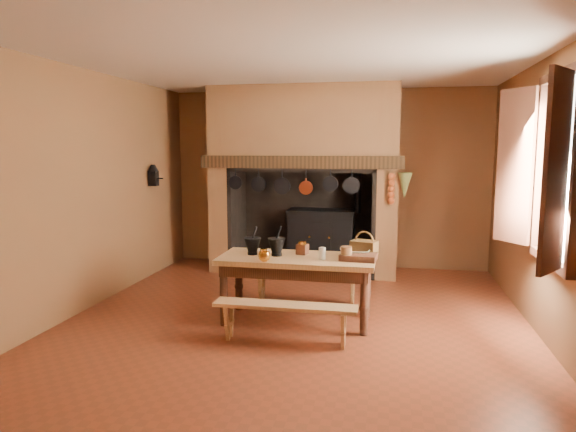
% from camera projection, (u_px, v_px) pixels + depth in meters
% --- Properties ---
extents(floor, '(5.50, 5.50, 0.00)m').
position_uv_depth(floor, '(297.00, 319.00, 5.72)').
color(floor, maroon).
rests_on(floor, ground).
extents(ceiling, '(5.50, 5.50, 0.00)m').
position_uv_depth(ceiling, '(298.00, 60.00, 5.35)').
color(ceiling, silver).
rests_on(ceiling, back_wall).
extents(back_wall, '(5.00, 0.02, 2.80)m').
position_uv_depth(back_wall, '(328.00, 179.00, 8.21)').
color(back_wall, brown).
rests_on(back_wall, floor).
extents(wall_left, '(0.02, 5.50, 2.80)m').
position_uv_depth(wall_left, '(88.00, 190.00, 6.02)').
color(wall_left, brown).
rests_on(wall_left, floor).
extents(wall_right, '(0.02, 5.50, 2.80)m').
position_uv_depth(wall_right, '(547.00, 198.00, 5.05)').
color(wall_right, brown).
rests_on(wall_right, floor).
extents(wall_front, '(5.00, 0.02, 2.80)m').
position_uv_depth(wall_front, '(210.00, 237.00, 2.86)').
color(wall_front, brown).
rests_on(wall_front, floor).
extents(chimney_breast, '(2.95, 0.96, 2.80)m').
position_uv_depth(chimney_breast, '(305.00, 153.00, 7.78)').
color(chimney_breast, brown).
rests_on(chimney_breast, floor).
extents(iron_range, '(1.12, 0.55, 1.60)m').
position_uv_depth(iron_range, '(322.00, 238.00, 8.04)').
color(iron_range, black).
rests_on(iron_range, floor).
extents(hearth_pans, '(0.51, 0.62, 0.20)m').
position_uv_depth(hearth_pans, '(256.00, 263.00, 8.07)').
color(hearth_pans, gold).
rests_on(hearth_pans, floor).
extents(hanging_pans, '(1.92, 0.29, 0.27)m').
position_uv_depth(hanging_pans, '(296.00, 185.00, 7.37)').
color(hanging_pans, black).
rests_on(hanging_pans, chimney_breast).
extents(onion_string, '(0.12, 0.10, 0.46)m').
position_uv_depth(onion_string, '(391.00, 189.00, 7.09)').
color(onion_string, '#A1451D').
rests_on(onion_string, chimney_breast).
extents(herb_bunch, '(0.20, 0.20, 0.35)m').
position_uv_depth(herb_bunch, '(405.00, 185.00, 7.05)').
color(herb_bunch, '#56612E').
rests_on(herb_bunch, chimney_breast).
extents(window, '(0.39, 1.75, 1.76)m').
position_uv_depth(window, '(544.00, 169.00, 4.65)').
color(window, white).
rests_on(window, wall_right).
extents(wall_coffee_mill, '(0.23, 0.16, 0.31)m').
position_uv_depth(wall_coffee_mill, '(153.00, 174.00, 7.49)').
color(wall_coffee_mill, black).
rests_on(wall_coffee_mill, wall_left).
extents(work_table, '(1.67, 0.74, 0.73)m').
position_uv_depth(work_table, '(297.00, 267.00, 5.56)').
color(work_table, tan).
rests_on(work_table, floor).
extents(bench_front, '(1.40, 0.24, 0.39)m').
position_uv_depth(bench_front, '(285.00, 314.00, 4.98)').
color(bench_front, tan).
rests_on(bench_front, floor).
extents(bench_back, '(1.38, 0.24, 0.39)m').
position_uv_depth(bench_back, '(306.00, 280.00, 6.24)').
color(bench_back, tan).
rests_on(bench_back, floor).
extents(mortar_large, '(0.19, 0.19, 0.33)m').
position_uv_depth(mortar_large, '(277.00, 246.00, 5.57)').
color(mortar_large, black).
rests_on(mortar_large, work_table).
extents(mortar_small, '(0.19, 0.19, 0.32)m').
position_uv_depth(mortar_small, '(253.00, 245.00, 5.64)').
color(mortar_small, black).
rests_on(mortar_small, work_table).
extents(coffee_grinder, '(0.16, 0.14, 0.17)m').
position_uv_depth(coffee_grinder, '(302.00, 248.00, 5.66)').
color(coffee_grinder, '#381C12').
rests_on(coffee_grinder, work_table).
extents(brass_mug_a, '(0.09, 0.09, 0.08)m').
position_uv_depth(brass_mug_a, '(264.00, 253.00, 5.55)').
color(brass_mug_a, gold).
rests_on(brass_mug_a, work_table).
extents(brass_mug_b, '(0.09, 0.09, 0.08)m').
position_uv_depth(brass_mug_b, '(302.00, 248.00, 5.82)').
color(brass_mug_b, gold).
rests_on(brass_mug_b, work_table).
extents(mixing_bowl, '(0.37, 0.37, 0.08)m').
position_uv_depth(mixing_bowl, '(355.00, 252.00, 5.57)').
color(mixing_bowl, tan).
rests_on(mixing_bowl, work_table).
extents(stoneware_crock, '(0.15, 0.15, 0.15)m').
position_uv_depth(stoneware_crock, '(346.00, 253.00, 5.35)').
color(stoneware_crock, brown).
rests_on(stoneware_crock, work_table).
extents(glass_jar, '(0.08, 0.08, 0.13)m').
position_uv_depth(glass_jar, '(322.00, 253.00, 5.40)').
color(glass_jar, beige).
rests_on(glass_jar, work_table).
extents(wicker_basket, '(0.32, 0.27, 0.26)m').
position_uv_depth(wicker_basket, '(364.00, 247.00, 5.65)').
color(wicker_basket, '#493115').
rests_on(wicker_basket, work_table).
extents(wooden_tray, '(0.40, 0.30, 0.06)m').
position_uv_depth(wooden_tray, '(358.00, 257.00, 5.38)').
color(wooden_tray, '#381C12').
rests_on(wooden_tray, work_table).
extents(brass_cup, '(0.13, 0.13, 0.10)m').
position_uv_depth(brass_cup, '(264.00, 257.00, 5.31)').
color(brass_cup, gold).
rests_on(brass_cup, work_table).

